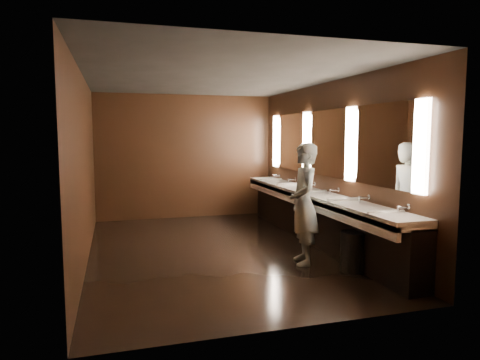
% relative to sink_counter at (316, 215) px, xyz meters
% --- Properties ---
extents(floor, '(6.00, 6.00, 0.00)m').
position_rel_sink_counter_xyz_m(floor, '(-1.79, -0.00, -0.50)').
color(floor, black).
rests_on(floor, ground).
extents(ceiling, '(4.00, 6.00, 0.02)m').
position_rel_sink_counter_xyz_m(ceiling, '(-1.79, -0.00, 2.30)').
color(ceiling, '#2D2D2B').
rests_on(ceiling, wall_back).
extents(wall_back, '(4.00, 0.02, 2.80)m').
position_rel_sink_counter_xyz_m(wall_back, '(-1.79, 3.00, 0.90)').
color(wall_back, black).
rests_on(wall_back, floor).
extents(wall_front, '(4.00, 0.02, 2.80)m').
position_rel_sink_counter_xyz_m(wall_front, '(-1.79, -3.00, 0.90)').
color(wall_front, black).
rests_on(wall_front, floor).
extents(wall_left, '(0.02, 6.00, 2.80)m').
position_rel_sink_counter_xyz_m(wall_left, '(-3.79, -0.00, 0.90)').
color(wall_left, black).
rests_on(wall_left, floor).
extents(wall_right, '(0.02, 6.00, 2.80)m').
position_rel_sink_counter_xyz_m(wall_right, '(0.21, -0.00, 0.90)').
color(wall_right, black).
rests_on(wall_right, floor).
extents(sink_counter, '(0.55, 5.40, 1.01)m').
position_rel_sink_counter_xyz_m(sink_counter, '(0.00, 0.00, 0.00)').
color(sink_counter, black).
rests_on(sink_counter, floor).
extents(mirror_band, '(0.06, 5.03, 1.15)m').
position_rel_sink_counter_xyz_m(mirror_band, '(0.19, -0.00, 1.25)').
color(mirror_band, '#FBE1C7').
rests_on(mirror_band, wall_right).
extents(person, '(0.55, 0.72, 1.78)m').
position_rel_sink_counter_xyz_m(person, '(-0.72, -1.06, 0.39)').
color(person, '#84A2C5').
rests_on(person, floor).
extents(trash_bin, '(0.44, 0.44, 0.56)m').
position_rel_sink_counter_xyz_m(trash_bin, '(-0.22, -1.60, -0.22)').
color(trash_bin, black).
rests_on(trash_bin, floor).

